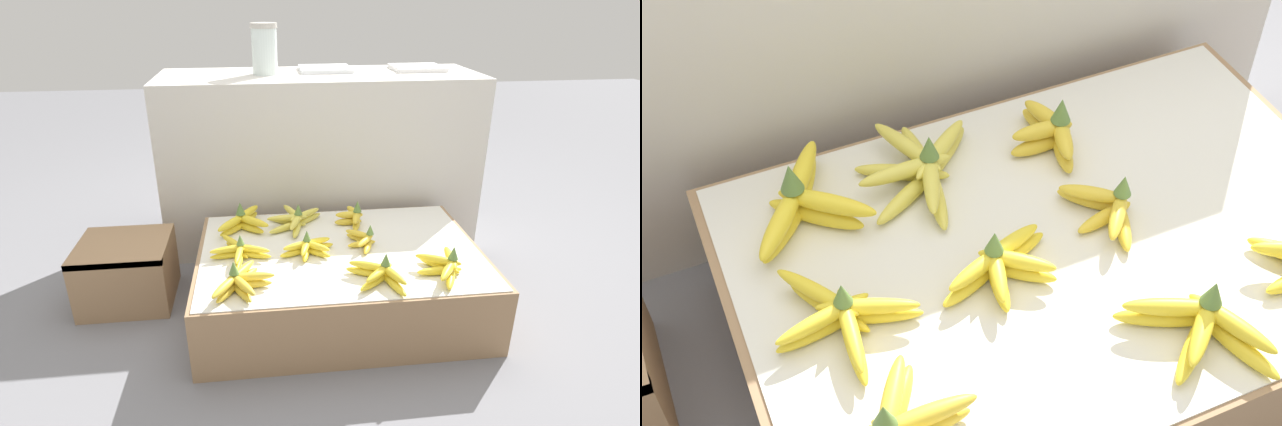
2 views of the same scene
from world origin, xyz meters
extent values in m
plane|color=slate|center=(0.00, 0.00, 0.00)|extent=(10.00, 10.00, 0.00)
cube|color=#997551|center=(0.00, 0.00, 0.13)|extent=(1.04, 0.71, 0.25)
cube|color=silver|center=(0.00, 0.00, 0.25)|extent=(1.01, 0.69, 0.00)
ellipsoid|color=gold|center=(-0.35, -0.19, 0.27)|extent=(0.11, 0.14, 0.03)
ellipsoid|color=gold|center=(-0.32, -0.22, 0.30)|extent=(0.15, 0.03, 0.03)
ellipsoid|color=gold|center=(-0.35, -0.19, 0.30)|extent=(0.10, 0.14, 0.03)
cone|color=#5B7F3D|center=(-0.38, -0.22, 0.33)|extent=(0.03, 0.03, 0.04)
ellipsoid|color=yellow|center=(0.06, -0.20, 0.27)|extent=(0.14, 0.09, 0.03)
ellipsoid|color=yellow|center=(0.07, -0.26, 0.27)|extent=(0.13, 0.11, 0.03)
ellipsoid|color=yellow|center=(0.13, -0.28, 0.27)|extent=(0.06, 0.15, 0.03)
ellipsoid|color=yellow|center=(0.07, -0.20, 0.30)|extent=(0.14, 0.09, 0.03)
ellipsoid|color=yellow|center=(0.09, -0.25, 0.30)|extent=(0.12, 0.12, 0.03)
ellipsoid|color=yellow|center=(0.13, -0.26, 0.30)|extent=(0.08, 0.14, 0.03)
cone|color=#5B7F3D|center=(0.11, -0.23, 0.33)|extent=(0.03, 0.03, 0.04)
ellipsoid|color=yellow|center=(-0.38, 0.01, 0.27)|extent=(0.10, 0.14, 0.02)
ellipsoid|color=yellow|center=(-0.40, -0.02, 0.27)|extent=(0.15, 0.05, 0.02)
ellipsoid|color=yellow|center=(-0.37, -0.06, 0.27)|extent=(0.04, 0.15, 0.02)
ellipsoid|color=yellow|center=(-0.32, -0.02, 0.27)|extent=(0.15, 0.07, 0.02)
ellipsoid|color=yellow|center=(-0.39, 0.03, 0.29)|extent=(0.10, 0.14, 0.02)
ellipsoid|color=yellow|center=(-0.39, -0.02, 0.29)|extent=(0.15, 0.06, 0.02)
ellipsoid|color=yellow|center=(-0.37, -0.05, 0.29)|extent=(0.04, 0.15, 0.02)
ellipsoid|color=yellow|center=(-0.33, -0.02, 0.29)|extent=(0.15, 0.08, 0.02)
cone|color=#5B7F3D|center=(-0.36, -0.01, 0.32)|extent=(0.03, 0.03, 0.04)
ellipsoid|color=yellow|center=(-0.17, -0.03, 0.27)|extent=(0.12, 0.07, 0.02)
ellipsoid|color=yellow|center=(-0.13, -0.04, 0.27)|extent=(0.05, 0.12, 0.02)
ellipsoid|color=yellow|center=(-0.09, -0.04, 0.27)|extent=(0.11, 0.10, 0.02)
ellipsoid|color=yellow|center=(-0.08, 0.00, 0.27)|extent=(0.12, 0.06, 0.02)
ellipsoid|color=yellow|center=(-0.15, -0.02, 0.29)|extent=(0.12, 0.07, 0.02)
ellipsoid|color=yellow|center=(-0.13, -0.04, 0.29)|extent=(0.06, 0.12, 0.02)
ellipsoid|color=yellow|center=(-0.10, -0.03, 0.29)|extent=(0.11, 0.10, 0.02)
ellipsoid|color=yellow|center=(-0.09, 0.00, 0.29)|extent=(0.12, 0.06, 0.02)
cone|color=#5B7F3D|center=(-0.12, -0.01, 0.32)|extent=(0.03, 0.03, 0.04)
ellipsoid|color=gold|center=(0.08, 0.05, 0.27)|extent=(0.09, 0.10, 0.02)
ellipsoid|color=gold|center=(0.08, 0.01, 0.27)|extent=(0.11, 0.05, 0.02)
ellipsoid|color=gold|center=(0.10, -0.02, 0.27)|extent=(0.06, 0.11, 0.02)
ellipsoid|color=gold|center=(0.08, 0.05, 0.29)|extent=(0.10, 0.09, 0.02)
ellipsoid|color=gold|center=(0.09, -0.01, 0.29)|extent=(0.09, 0.10, 0.02)
cone|color=#5B7F3D|center=(0.12, 0.02, 0.32)|extent=(0.03, 0.03, 0.04)
ellipsoid|color=yellow|center=(-0.39, 0.20, 0.27)|extent=(0.13, 0.15, 0.03)
ellipsoid|color=yellow|center=(-0.34, 0.20, 0.27)|extent=(0.14, 0.14, 0.03)
ellipsoid|color=yellow|center=(-0.34, 0.26, 0.27)|extent=(0.11, 0.16, 0.03)
ellipsoid|color=yellow|center=(-0.40, 0.18, 0.30)|extent=(0.13, 0.15, 0.03)
ellipsoid|color=yellow|center=(-0.32, 0.19, 0.30)|extent=(0.15, 0.13, 0.03)
ellipsoid|color=yellow|center=(-0.34, 0.26, 0.30)|extent=(0.11, 0.16, 0.03)
cone|color=#5B7F3D|center=(-0.36, 0.22, 0.34)|extent=(0.04, 0.04, 0.05)
ellipsoid|color=#DBCC4C|center=(-0.10, 0.25, 0.27)|extent=(0.14, 0.13, 0.03)
ellipsoid|color=#DBCC4C|center=(-0.14, 0.26, 0.27)|extent=(0.03, 0.16, 0.03)
ellipsoid|color=#DBCC4C|center=(-0.18, 0.24, 0.27)|extent=(0.15, 0.10, 0.03)
ellipsoid|color=#DBCC4C|center=(-0.19, 0.18, 0.27)|extent=(0.15, 0.11, 0.03)
ellipsoid|color=#DBCC4C|center=(-0.15, 0.17, 0.27)|extent=(0.06, 0.16, 0.03)
ellipsoid|color=#DBCC4C|center=(-0.11, 0.24, 0.30)|extent=(0.14, 0.12, 0.03)
ellipsoid|color=#DBCC4C|center=(-0.16, 0.26, 0.30)|extent=(0.09, 0.16, 0.03)
ellipsoid|color=#DBCC4C|center=(-0.18, 0.21, 0.30)|extent=(0.16, 0.03, 0.03)
ellipsoid|color=#DBCC4C|center=(-0.15, 0.18, 0.30)|extent=(0.08, 0.16, 0.03)
cone|color=#5B7F3D|center=(-0.14, 0.21, 0.33)|extent=(0.03, 0.03, 0.04)
ellipsoid|color=gold|center=(0.09, 0.24, 0.27)|extent=(0.05, 0.11, 0.03)
ellipsoid|color=gold|center=(0.07, 0.20, 0.27)|extent=(0.11, 0.03, 0.03)
ellipsoid|color=gold|center=(0.10, 0.17, 0.27)|extent=(0.06, 0.11, 0.03)
ellipsoid|color=gold|center=(0.09, 0.23, 0.30)|extent=(0.06, 0.11, 0.03)
ellipsoid|color=gold|center=(0.07, 0.21, 0.30)|extent=(0.11, 0.04, 0.03)
ellipsoid|color=gold|center=(0.10, 0.18, 0.30)|extent=(0.06, 0.11, 0.03)
cone|color=#5B7F3D|center=(0.10, 0.20, 0.34)|extent=(0.03, 0.03, 0.05)
camera|label=1|loc=(-0.27, -1.61, 1.13)|focal=28.00mm
camera|label=2|loc=(-0.52, -0.79, 1.31)|focal=50.00mm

